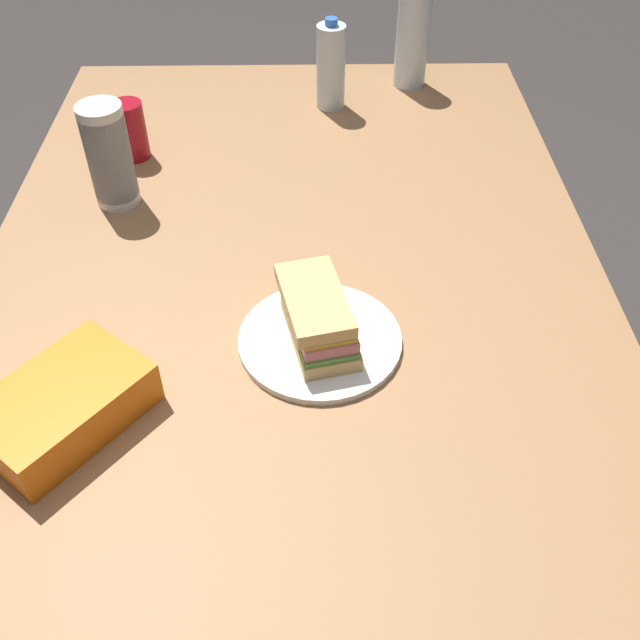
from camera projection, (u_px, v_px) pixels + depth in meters
The scene contains 9 objects.
ground_plane at pixel (299, 533), 1.70m from camera, with size 8.00×8.00×0.00m, color #383330.
dining_table at pixel (292, 339), 1.24m from camera, with size 1.85×1.10×0.73m.
paper_plate at pixel (320, 340), 1.13m from camera, with size 0.26×0.26×0.01m, color white.
sandwich at pixel (318, 317), 1.10m from camera, with size 0.20×0.13×0.08m.
soda_can_red at pixel (130, 130), 1.49m from camera, with size 0.07×0.07×0.12m, color maroon.
chip_bag at pixel (63, 405), 1.00m from camera, with size 0.23×0.15×0.07m, color orange.
water_bottle_tall at pixel (412, 40), 1.70m from camera, with size 0.08×0.08×0.24m.
plastic_cup_stack at pixel (109, 156), 1.35m from camera, with size 0.08×0.08×0.20m.
water_bottle_spare at pixel (331, 67), 1.63m from camera, with size 0.07×0.07×0.21m.
Camera 1 is at (-0.87, -0.03, 1.54)m, focal length 40.35 mm.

